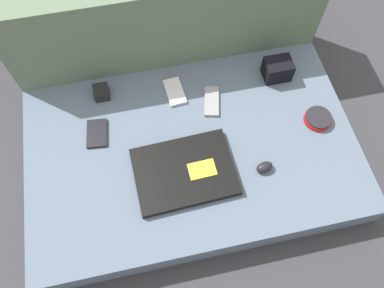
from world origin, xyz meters
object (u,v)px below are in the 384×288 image
at_px(camera_pouch, 277,69).
at_px(laptop, 184,172).
at_px(speaker_puck, 318,119).
at_px(phone_silver, 175,92).
at_px(charger_brick, 102,92).
at_px(phone_black, 97,133).
at_px(computer_mouse, 265,167).
at_px(phone_small, 212,101).

bearing_deg(camera_pouch, laptop, -142.67).
distance_m(speaker_puck, phone_silver, 0.53).
bearing_deg(charger_brick, phone_black, -102.70).
relative_size(laptop, charger_brick, 5.81).
bearing_deg(phone_black, camera_pouch, 15.40).
height_order(computer_mouse, phone_black, computer_mouse).
xyz_separation_m(phone_black, charger_brick, (0.04, 0.16, 0.02)).
bearing_deg(phone_silver, camera_pouch, -5.34).
bearing_deg(laptop, computer_mouse, -11.19).
distance_m(speaker_puck, charger_brick, 0.79).
height_order(phone_silver, phone_black, same).
height_order(phone_black, camera_pouch, camera_pouch).
bearing_deg(charger_brick, camera_pouch, -4.08).
height_order(speaker_puck, phone_silver, speaker_puck).
bearing_deg(computer_mouse, phone_silver, 111.32).
bearing_deg(computer_mouse, phone_black, 143.62).
bearing_deg(phone_silver, laptop, -99.92).
bearing_deg(speaker_puck, laptop, -168.82).
xyz_separation_m(speaker_puck, charger_brick, (-0.74, 0.27, 0.01)).
relative_size(computer_mouse, phone_silver, 0.52).
bearing_deg(phone_silver, charger_brick, 165.98).
height_order(computer_mouse, camera_pouch, camera_pouch).
distance_m(phone_black, camera_pouch, 0.70).
bearing_deg(laptop, phone_silver, 82.77).
bearing_deg(laptop, phone_black, 140.19).
distance_m(camera_pouch, charger_brick, 0.66).
height_order(phone_silver, charger_brick, charger_brick).
relative_size(speaker_puck, phone_black, 0.82).
xyz_separation_m(phone_small, charger_brick, (-0.39, 0.11, 0.02)).
bearing_deg(phone_black, phone_silver, 27.31).
xyz_separation_m(laptop, phone_small, (0.15, 0.26, -0.01)).
distance_m(speaker_puck, camera_pouch, 0.24).
height_order(computer_mouse, phone_silver, computer_mouse).
distance_m(phone_silver, phone_black, 0.32).
relative_size(speaker_puck, phone_small, 0.71).
relative_size(speaker_puck, phone_silver, 0.78).
bearing_deg(phone_small, charger_brick, 177.62).
relative_size(laptop, phone_silver, 2.73).
bearing_deg(phone_small, camera_pouch, 27.60).
bearing_deg(phone_silver, phone_small, -33.95).
height_order(laptop, charger_brick, charger_brick).
distance_m(laptop, computer_mouse, 0.27).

